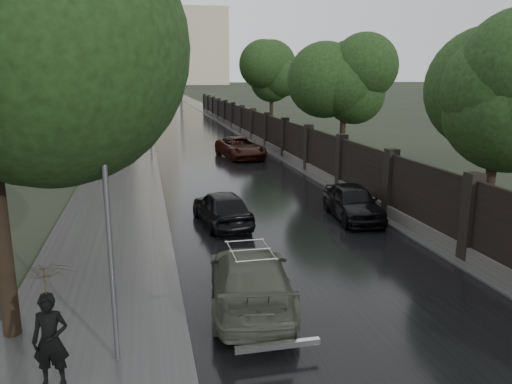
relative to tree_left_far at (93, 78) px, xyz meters
name	(u,v)px	position (x,y,z in m)	size (l,w,h in m)	color
ground	(414,375)	(8.00, -30.00, -5.24)	(800.00, 800.00, 0.00)	black
road	(154,90)	(8.00, 160.00, -5.23)	(8.00, 420.00, 0.02)	black
sidewalk_left	(138,90)	(2.00, 160.00, -5.16)	(4.00, 420.00, 0.16)	#2D2D2D
verge_right	(169,90)	(13.50, 160.00, -5.20)	(3.00, 420.00, 0.08)	#2D2D2D
fence_right	(261,132)	(12.60, 2.01, -4.23)	(0.45, 75.72, 2.70)	#383533
tree_left_far	(93,78)	(0.00, 0.00, 0.00)	(4.25, 4.25, 7.39)	black
tree_right_a	(500,90)	(15.50, -22.00, -0.29)	(4.08, 4.08, 7.01)	black
tree_right_b	(344,84)	(15.50, -8.00, -0.29)	(4.08, 4.08, 7.01)	black
tree_right_c	(272,81)	(15.50, 10.00, -0.29)	(4.08, 4.08, 7.01)	black
lamp_post	(109,234)	(2.60, -28.50, -2.57)	(0.25, 0.12, 5.11)	#59595E
traffic_light	(150,125)	(3.70, -5.01, -2.84)	(0.16, 0.32, 4.00)	#59595E
brick_building	(10,31)	(-10.00, 22.00, 4.76)	(24.00, 18.00, 20.00)	black
stalinist_tower	(146,16)	(8.00, 270.00, 33.14)	(92.00, 30.00, 159.00)	tan
volga_sedan	(250,279)	(5.63, -26.46, -4.56)	(1.91, 4.69, 1.36)	#424738
hatchback_left	(222,208)	(5.98, -19.70, -4.57)	(1.58, 3.92, 1.34)	black
car_right_near	(353,202)	(11.06, -20.01, -4.56)	(1.60, 3.99, 1.36)	black
car_right_far	(240,148)	(9.60, -4.60, -4.53)	(2.36, 5.11, 1.42)	black
pedestrian_umbrella	(45,291)	(1.56, -29.09, -3.31)	(1.12, 1.14, 2.67)	black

